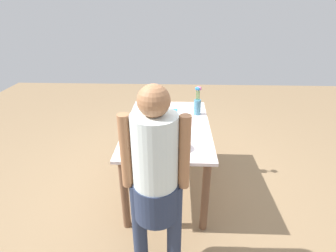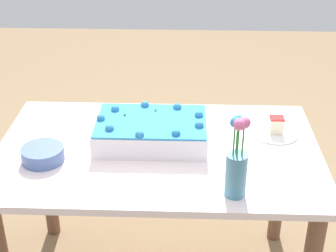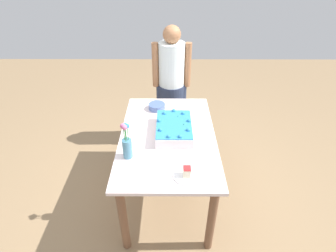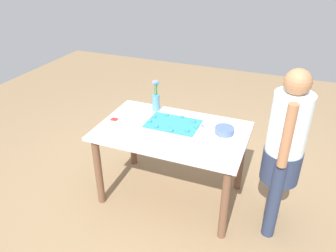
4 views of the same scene
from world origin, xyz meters
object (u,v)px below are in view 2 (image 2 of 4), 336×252
Objects in this scene: fruit_bowl at (43,154)px; flower_vase at (237,164)px; cake_knife at (73,117)px; sheet_cake at (151,131)px; serving_plate_with_slice at (276,130)px.

flower_vase is at bearing 164.90° from fruit_bowl.
flower_vase reaches higher than cake_knife.
flower_vase is (-0.33, 0.38, 0.08)m from sheet_cake.
sheet_cake is 2.30× the size of serving_plate_with_slice.
sheet_cake is 0.46m from fruit_bowl.
fruit_bowl is (0.76, -0.20, -0.10)m from flower_vase.
cake_knife is (0.93, -0.13, -0.02)m from serving_plate_with_slice.
serving_plate_with_slice is 0.94m from cake_knife.
fruit_bowl is at bearing 14.92° from serving_plate_with_slice.
sheet_cake is 2.42× the size of cake_knife.
fruit_bowl is at bearing 21.86° from sheet_cake.
serving_plate_with_slice is 0.52m from flower_vase.
flower_vase is 1.87× the size of fruit_bowl.
fruit_bowl is (0.04, 0.39, 0.03)m from cake_knife.
flower_vase is 0.79m from fruit_bowl.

